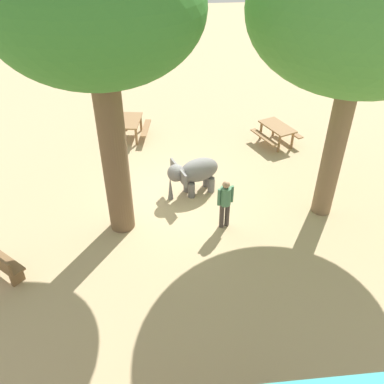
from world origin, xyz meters
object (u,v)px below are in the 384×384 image
(elephant, at_px, (194,172))
(wooden_bench, at_px, (0,262))
(picnic_table_near, at_px, (277,130))
(picnic_table_far, at_px, (130,124))
(person_handler, at_px, (225,201))
(shade_tree_main, at_px, (366,11))
(shade_tree_secondary, at_px, (96,13))

(elephant, distance_m, wooden_bench, 6.25)
(elephant, distance_m, picnic_table_near, 4.72)
(wooden_bench, xyz_separation_m, picnic_table_far, (-3.19, -7.35, 0.12))
(wooden_bench, height_order, picnic_table_near, wooden_bench)
(elephant, relative_size, picnic_table_near, 0.93)
(picnic_table_near, bearing_deg, elephant, -71.84)
(wooden_bench, relative_size, picnic_table_far, 0.77)
(person_handler, distance_m, shade_tree_main, 5.93)
(elephant, height_order, shade_tree_main, shade_tree_main)
(person_handler, xyz_separation_m, picnic_table_far, (2.88, -5.95, -0.36))
(shade_tree_secondary, relative_size, wooden_bench, 6.02)
(elephant, height_order, person_handler, person_handler)
(shade_tree_secondary, relative_size, picnic_table_far, 4.62)
(person_handler, distance_m, picnic_table_far, 6.62)
(shade_tree_secondary, distance_m, picnic_table_far, 7.84)
(shade_tree_secondary, height_order, picnic_table_near, shade_tree_secondary)
(wooden_bench, height_order, picnic_table_far, wooden_bench)
(shade_tree_main, distance_m, wooden_bench, 10.90)
(shade_tree_secondary, bearing_deg, elephant, -147.19)
(shade_tree_main, distance_m, picnic_table_far, 9.78)
(person_handler, xyz_separation_m, shade_tree_secondary, (3.03, -0.32, 5.09))
(wooden_bench, bearing_deg, shade_tree_main, 53.07)
(wooden_bench, bearing_deg, person_handler, 54.81)
(shade_tree_main, relative_size, picnic_table_near, 4.12)
(person_handler, xyz_separation_m, shade_tree_main, (-3.18, -0.44, 4.99))
(elephant, relative_size, wooden_bench, 1.37)
(person_handler, xyz_separation_m, wooden_bench, (6.07, 1.40, -0.48))
(elephant, bearing_deg, person_handler, 92.66)
(wooden_bench, bearing_deg, elephant, 72.76)
(elephant, xyz_separation_m, person_handler, (-0.72, 1.81, 0.15))
(picnic_table_far, bearing_deg, wooden_bench, -14.72)
(elephant, distance_m, shade_tree_main, 6.59)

